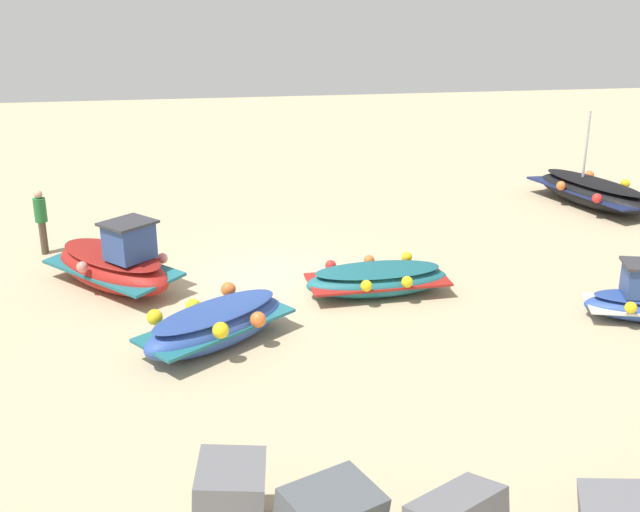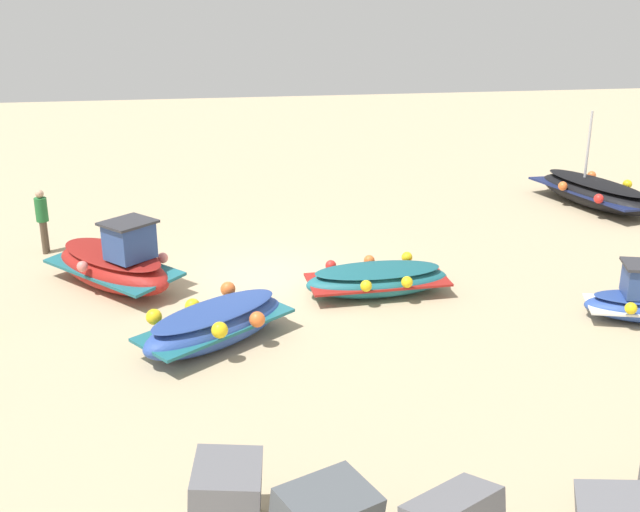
{
  "view_description": "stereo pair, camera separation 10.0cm",
  "coord_description": "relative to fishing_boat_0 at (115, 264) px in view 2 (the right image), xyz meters",
  "views": [
    {
      "loc": [
        1.48,
        17.96,
        7.05
      ],
      "look_at": [
        -1.22,
        1.14,
        0.9
      ],
      "focal_mm": 44.1,
      "sensor_mm": 36.0,
      "label": 1
    },
    {
      "loc": [
        1.38,
        17.98,
        7.05
      ],
      "look_at": [
        -1.22,
        1.14,
        0.9
      ],
      "focal_mm": 44.1,
      "sensor_mm": 36.0,
      "label": 2
    }
  ],
  "objects": [
    {
      "name": "ground_plane",
      "position": [
        -3.53,
        -0.09,
        -0.58
      ],
      "size": [
        59.72,
        59.72,
        0.0
      ],
      "primitive_type": "plane",
      "color": "tan"
    },
    {
      "name": "fishing_boat_0",
      "position": [
        0.0,
        0.0,
        0.0
      ],
      "size": [
        3.59,
        3.77,
        1.82
      ],
      "rotation": [
        0.0,
        0.0,
        2.3
      ],
      "color": "maroon",
      "rests_on": "ground_plane"
    },
    {
      "name": "fishing_boat_1",
      "position": [
        -14.51,
        -4.74,
        -0.11
      ],
      "size": [
        2.91,
        4.84,
        3.03
      ],
      "rotation": [
        0.0,
        0.0,
        1.85
      ],
      "color": "black",
      "rests_on": "ground_plane"
    },
    {
      "name": "fishing_boat_2",
      "position": [
        -6.05,
        1.36,
        -0.22
      ],
      "size": [
        3.43,
        1.82,
        0.72
      ],
      "rotation": [
        0.0,
        0.0,
        3.19
      ],
      "color": "#1E6670",
      "rests_on": "ground_plane"
    },
    {
      "name": "fishing_boat_4",
      "position": [
        -2.26,
        3.45,
        -0.13
      ],
      "size": [
        3.41,
        3.0,
        0.89
      ],
      "rotation": [
        0.0,
        0.0,
        3.79
      ],
      "color": "#2D4C9E",
      "rests_on": "ground_plane"
    },
    {
      "name": "person_walking",
      "position": [
        2.07,
        -2.79,
        0.43
      ],
      "size": [
        0.32,
        0.32,
        1.74
      ],
      "rotation": [
        0.0,
        0.0,
        6.14
      ],
      "color": "brown",
      "rests_on": "ground_plane"
    }
  ]
}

